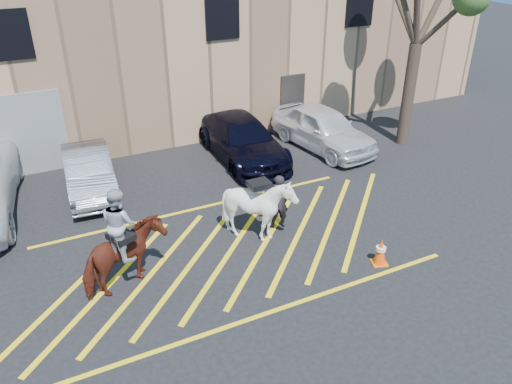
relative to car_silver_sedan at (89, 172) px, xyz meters
name	(u,v)px	position (x,y,z in m)	size (l,w,h in m)	color
ground	(226,246)	(2.62, -4.79, -0.67)	(90.00, 90.00, 0.00)	black
car_silver_sedan	(89,172)	(0.00, 0.00, 0.00)	(1.41, 4.04, 1.33)	gray
car_blue_suv	(242,139)	(5.41, 0.19, 0.07)	(2.07, 5.09, 1.48)	black
car_white_suv	(323,128)	(8.53, -0.31, 0.12)	(1.86, 4.62, 1.57)	white
handler	(278,202)	(4.32, -4.54, 0.14)	(0.59, 0.39, 1.61)	black
warehouse	(111,29)	(2.60, 7.20, 2.98)	(32.42, 10.20, 7.30)	tan
hatching_zone	(230,252)	(2.62, -5.09, -0.66)	(12.60, 5.12, 0.01)	yellow
mounted_bay	(123,250)	(-0.10, -5.31, 0.38)	(2.16, 1.59, 2.60)	maroon
saddled_white	(259,208)	(3.60, -4.82, 0.26)	(1.51, 1.70, 1.85)	silver
traffic_cone	(381,251)	(5.80, -7.21, -0.30)	(0.48, 0.48, 0.73)	orange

